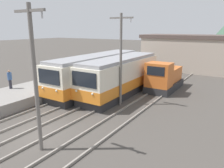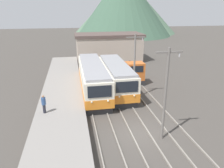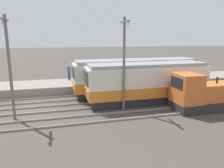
{
  "view_description": "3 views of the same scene",
  "coord_description": "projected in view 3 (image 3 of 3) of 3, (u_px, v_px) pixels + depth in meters",
  "views": [
    {
      "loc": [
        10.23,
        -7.67,
        6.14
      ],
      "look_at": [
        1.15,
        6.74,
        1.77
      ],
      "focal_mm": 35.0,
      "sensor_mm": 36.0,
      "label": 1
    },
    {
      "loc": [
        -4.94,
        -14.99,
        9.84
      ],
      "look_at": [
        -0.79,
        7.09,
        1.93
      ],
      "focal_mm": 35.0,
      "sensor_mm": 36.0,
      "label": 2
    },
    {
      "loc": [
        17.77,
        1.92,
        5.85
      ],
      "look_at": [
        -0.22,
        6.71,
        1.75
      ],
      "focal_mm": 35.0,
      "sensor_mm": 36.0,
      "label": 3
    }
  ],
  "objects": [
    {
      "name": "commuter_train_left",
      "position": [
        136.0,
        78.0,
        22.12
      ],
      "size": [
        2.84,
        12.78,
        3.58
      ],
      "color": "#28282B",
      "rests_on": "ground"
    },
    {
      "name": "track_center",
      "position": [
        32.0,
        110.0,
        17.34
      ],
      "size": [
        1.54,
        60.0,
        0.14
      ],
      "color": "gray",
      "rests_on": "ground"
    },
    {
      "name": "catenary_mast_mid",
      "position": [
        124.0,
        61.0,
        16.88
      ],
      "size": [
        2.0,
        0.2,
        7.25
      ],
      "color": "slate",
      "rests_on": "ground"
    },
    {
      "name": "catenary_mast_near",
      "position": [
        9.0,
        65.0,
        14.82
      ],
      "size": [
        2.0,
        0.2,
        7.25
      ],
      "color": "slate",
      "rests_on": "ground"
    },
    {
      "name": "shunting_locomotive",
      "position": [
        203.0,
        95.0,
        17.64
      ],
      "size": [
        2.4,
        5.64,
        3.0
      ],
      "color": "#28282B",
      "rests_on": "ground"
    },
    {
      "name": "track_left",
      "position": [
        35.0,
        101.0,
        19.98
      ],
      "size": [
        1.54,
        60.0,
        0.14
      ],
      "color": "gray",
      "rests_on": "ground"
    },
    {
      "name": "track_right",
      "position": [
        28.0,
        125.0,
        14.51
      ],
      "size": [
        1.54,
        60.0,
        0.14
      ],
      "color": "gray",
      "rests_on": "ground"
    },
    {
      "name": "commuter_train_center",
      "position": [
        147.0,
        84.0,
        19.46
      ],
      "size": [
        2.84,
        10.95,
        3.54
      ],
      "color": "#28282B",
      "rests_on": "ground"
    },
    {
      "name": "ground_plane",
      "position": [
        32.0,
        110.0,
        17.54
      ],
      "size": [
        200.0,
        200.0,
        0.0
      ],
      "primitive_type": "plane",
      "color": "#47423D"
    },
    {
      "name": "person_on_platform",
      "position": [
        69.0,
        72.0,
        25.25
      ],
      "size": [
        0.38,
        0.38,
        1.69
      ],
      "color": "#282833",
      "rests_on": "platform_left"
    },
    {
      "name": "platform_left",
      "position": [
        37.0,
        88.0,
        23.35
      ],
      "size": [
        4.5,
        54.0,
        0.85
      ],
      "primitive_type": "cube",
      "color": "gray",
      "rests_on": "ground"
    }
  ]
}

